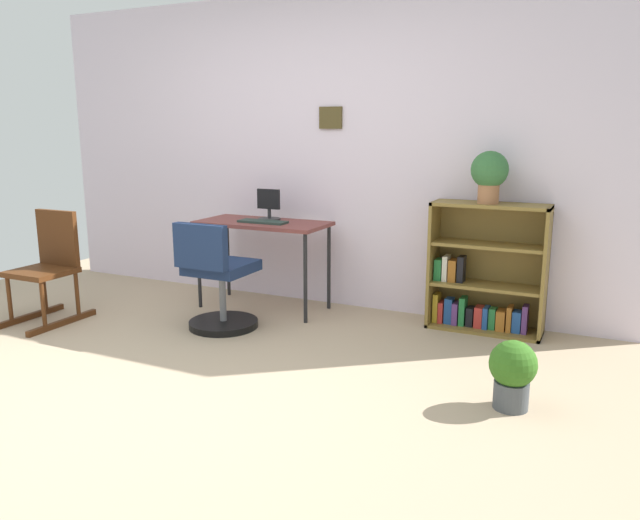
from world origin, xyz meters
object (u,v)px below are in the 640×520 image
at_px(bookshelf_low, 485,275).
at_px(potted_plant_floor, 513,371).
at_px(keyboard, 263,222).
at_px(monitor, 269,206).
at_px(potted_plant_on_shelf, 490,173).
at_px(office_chair, 218,283).
at_px(rocking_chair, 49,266).
at_px(desk, 263,229).

height_order(bookshelf_low, potted_plant_floor, bookshelf_low).
relative_size(keyboard, bookshelf_low, 0.43).
height_order(monitor, potted_plant_on_shelf, potted_plant_on_shelf).
distance_m(keyboard, potted_plant_on_shelf, 1.79).
bearing_deg(office_chair, keyboard, 84.43).
height_order(rocking_chair, potted_plant_on_shelf, potted_plant_on_shelf).
relative_size(desk, potted_plant_on_shelf, 2.90).
distance_m(bookshelf_low, potted_plant_floor, 1.38).
bearing_deg(potted_plant_on_shelf, monitor, -177.79).
bearing_deg(potted_plant_floor, potted_plant_on_shelf, 107.83).
height_order(desk, potted_plant_floor, desk).
bearing_deg(desk, potted_plant_on_shelf, 5.71).
relative_size(monitor, potted_plant_on_shelf, 0.69).
height_order(office_chair, rocking_chair, rocking_chair).
bearing_deg(keyboard, bookshelf_low, 9.78).
bearing_deg(potted_plant_on_shelf, potted_plant_floor, -72.17).
xyz_separation_m(monitor, potted_plant_floor, (2.16, -1.18, -0.63)).
distance_m(keyboard, potted_plant_floor, 2.41).
bearing_deg(potted_plant_floor, rocking_chair, 178.88).
xyz_separation_m(monitor, office_chair, (-0.01, -0.74, -0.49)).
height_order(desk, potted_plant_on_shelf, potted_plant_on_shelf).
xyz_separation_m(keyboard, potted_plant_on_shelf, (1.72, 0.24, 0.42)).
height_order(monitor, office_chair, monitor).
height_order(rocking_chair, potted_plant_floor, rocking_chair).
bearing_deg(bookshelf_low, monitor, -176.01).
height_order(office_chair, potted_plant_floor, office_chair).
distance_m(desk, potted_plant_floor, 2.46).
xyz_separation_m(desk, rocking_chair, (-1.33, -1.00, -0.23)).
bearing_deg(office_chair, rocking_chair, -164.37).
distance_m(office_chair, rocking_chair, 1.36).
distance_m(rocking_chair, bookshelf_low, 3.32).
relative_size(rocking_chair, potted_plant_on_shelf, 2.30).
bearing_deg(bookshelf_low, potted_plant_on_shelf, -87.62).
bearing_deg(bookshelf_low, desk, -172.52).
height_order(monitor, keyboard, monitor).
bearing_deg(monitor, potted_plant_floor, -28.58).
height_order(keyboard, potted_plant_floor, keyboard).
bearing_deg(potted_plant_floor, office_chair, 168.71).
distance_m(rocking_chair, potted_plant_floor, 3.50).
relative_size(desk, keyboard, 2.66).
relative_size(desk, rocking_chair, 1.26).
relative_size(keyboard, office_chair, 0.49).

